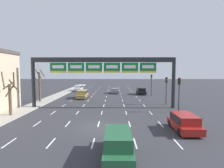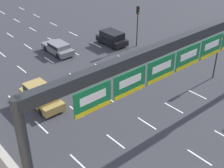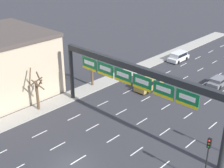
{
  "view_description": "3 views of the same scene",
  "coord_description": "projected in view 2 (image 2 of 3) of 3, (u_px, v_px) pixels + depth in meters",
  "views": [
    {
      "loc": [
        1.62,
        -17.24,
        5.62
      ],
      "look_at": [
        1.35,
        8.76,
        3.71
      ],
      "focal_mm": 28.0,
      "sensor_mm": 36.0,
      "label": 1
    },
    {
      "loc": [
        -14.91,
        -2.22,
        15.14
      ],
      "look_at": [
        -0.88,
        14.23,
        2.52
      ],
      "focal_mm": 50.0,
      "sensor_mm": 36.0,
      "label": 2
    },
    {
      "loc": [
        19.48,
        -14.74,
        19.43
      ],
      "look_at": [
        -2.34,
        8.27,
        5.08
      ],
      "focal_mm": 50.0,
      "sensor_mm": 36.0,
      "label": 3
    }
  ],
  "objects": [
    {
      "name": "sign_gantry",
      "position": [
        172.0,
        61.0,
        20.41
      ],
      "size": [
        21.94,
        0.7,
        7.7
      ],
      "color": "#232628",
      "rests_on": "ground_plane"
    },
    {
      "name": "car_grey",
      "position": [
        58.0,
        48.0,
        35.84
      ],
      "size": [
        1.86,
        4.42,
        1.3
      ],
      "color": "slate",
      "rests_on": "ground_plane"
    },
    {
      "name": "lane_dashes",
      "position": [
        125.0,
        110.0,
        26.32
      ],
      "size": [
        13.32,
        67.0,
        0.01
      ],
      "color": "white",
      "rests_on": "ground_plane"
    },
    {
      "name": "traffic_light_near_gantry",
      "position": [
        138.0,
        18.0,
        36.28
      ],
      "size": [
        0.3,
        0.35,
        4.88
      ],
      "color": "black",
      "rests_on": "ground_plane"
    },
    {
      "name": "suv_black",
      "position": [
        112.0,
        37.0,
        37.98
      ],
      "size": [
        1.98,
        3.96,
        1.65
      ],
      "color": "black",
      "rests_on": "ground_plane"
    },
    {
      "name": "traffic_light_mid_block",
      "position": [
        219.0,
        47.0,
        29.46
      ],
      "size": [
        0.3,
        0.35,
        4.62
      ],
      "color": "black",
      "rests_on": "ground_plane"
    },
    {
      "name": "suv_gold",
      "position": [
        41.0,
        95.0,
        26.54
      ],
      "size": [
        1.92,
        4.69,
        1.7
      ],
      "color": "#A88947",
      "rests_on": "ground_plane"
    }
  ]
}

